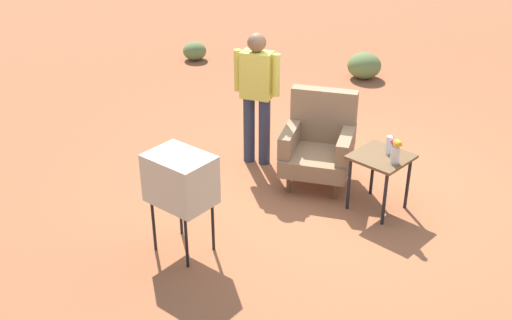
{
  "coord_description": "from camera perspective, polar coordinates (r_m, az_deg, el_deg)",
  "views": [
    {
      "loc": [
        3.58,
        -4.99,
        3.52
      ],
      "look_at": [
        -0.26,
        -0.97,
        0.65
      ],
      "focal_mm": 42.72,
      "sensor_mm": 36.0,
      "label": 1
    }
  ],
  "objects": [
    {
      "name": "soda_can_red",
      "position": [
        6.67,
        12.47,
        1.67
      ],
      "size": [
        0.07,
        0.07,
        0.12
      ],
      "primitive_type": "cylinder",
      "color": "red",
      "rests_on": "side_table"
    },
    {
      "name": "person_standing",
      "position": [
        7.25,
        0.07,
        6.46
      ],
      "size": [
        0.53,
        0.34,
        1.64
      ],
      "color": "#2D3347",
      "rests_on": "ground"
    },
    {
      "name": "side_table",
      "position": [
        6.54,
        11.58,
        -0.34
      ],
      "size": [
        0.56,
        0.56,
        0.64
      ],
      "color": "black",
      "rests_on": "ground"
    },
    {
      "name": "armchair",
      "position": [
        7.03,
        5.93,
        1.71
      ],
      "size": [
        1.04,
        1.05,
        1.06
      ],
      "color": "brown",
      "rests_on": "ground"
    },
    {
      "name": "shrub_mid",
      "position": [
        10.57,
        10.1,
        8.7
      ],
      "size": [
        0.57,
        0.57,
        0.44
      ],
      "primitive_type": "ellipsoid",
      "color": "olive",
      "rests_on": "ground"
    },
    {
      "name": "tv_on_stand",
      "position": [
        5.66,
        -7.08,
        -1.83
      ],
      "size": [
        0.64,
        0.49,
        1.03
      ],
      "color": "black",
      "rests_on": "ground"
    },
    {
      "name": "flower_vase",
      "position": [
        6.31,
        12.93,
        0.93
      ],
      "size": [
        0.15,
        0.1,
        0.27
      ],
      "color": "silver",
      "rests_on": "side_table"
    },
    {
      "name": "bottle_short_clear",
      "position": [
        6.51,
        12.34,
        1.38
      ],
      "size": [
        0.06,
        0.06,
        0.2
      ],
      "primitive_type": "cylinder",
      "color": "silver",
      "rests_on": "side_table"
    },
    {
      "name": "ground_plane",
      "position": [
        7.08,
        6.97,
        -2.74
      ],
      "size": [
        60.0,
        60.0,
        0.0
      ],
      "primitive_type": "plane",
      "color": "#A05B38"
    },
    {
      "name": "shrub_far",
      "position": [
        11.43,
        -5.76,
        10.12
      ],
      "size": [
        0.43,
        0.43,
        0.33
      ],
      "primitive_type": "ellipsoid",
      "color": "olive",
      "rests_on": "ground"
    }
  ]
}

